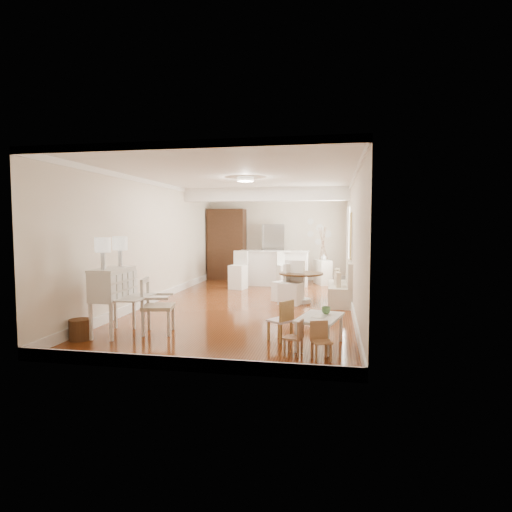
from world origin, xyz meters
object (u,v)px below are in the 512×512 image
(dining_table, at_px, (301,288))
(slip_chair_near, at_px, (291,283))
(bar_stool_left, at_px, (238,270))
(kids_chair_b, at_px, (280,320))
(kids_chair_a, at_px, (293,337))
(sideboard, at_px, (323,272))
(kids_table, at_px, (320,331))
(breakfast_counter, at_px, (274,268))
(fridge, at_px, (284,253))
(pantry_cabinet, at_px, (227,244))
(gustavian_armchair, at_px, (158,306))
(secretary_bureau, at_px, (113,301))
(kids_chair_c, at_px, (321,341))
(wicker_basket, at_px, (80,330))
(bar_stool_right, at_px, (285,270))
(slip_chair_far, at_px, (284,282))

(dining_table, height_order, slip_chair_near, slip_chair_near)
(bar_stool_left, bearing_deg, kids_chair_b, -57.02)
(kids_chair_a, bearing_deg, dining_table, -164.94)
(kids_chair_b, bearing_deg, bar_stool_left, -126.56)
(sideboard, bearing_deg, kids_chair_a, -112.50)
(kids_table, xyz_separation_m, dining_table, (-0.54, 3.53, 0.12))
(breakfast_counter, distance_m, fridge, 1.14)
(pantry_cabinet, height_order, sideboard, pantry_cabinet)
(gustavian_armchair, relative_size, sideboard, 1.20)
(secretary_bureau, bearing_deg, kids_chair_a, -11.15)
(kids_chair_c, relative_size, bar_stool_left, 0.49)
(kids_chair_b, bearing_deg, wicker_basket, -46.63)
(slip_chair_near, bearing_deg, sideboard, 96.92)
(secretary_bureau, xyz_separation_m, kids_chair_b, (2.74, 0.11, -0.22))
(sideboard, bearing_deg, bar_stool_right, -158.59)
(slip_chair_far, relative_size, fridge, 0.50)
(kids_chair_b, xyz_separation_m, slip_chair_near, (-0.13, 3.09, 0.16))
(gustavian_armchair, height_order, bar_stool_right, bar_stool_right)
(kids_chair_c, height_order, bar_stool_right, bar_stool_right)
(dining_table, bearing_deg, slip_chair_near, -131.85)
(kids_table, xyz_separation_m, slip_chair_far, (-0.95, 3.67, 0.22))
(wicker_basket, distance_m, kids_chair_c, 3.77)
(slip_chair_near, distance_m, pantry_cabinet, 4.75)
(dining_table, bearing_deg, slip_chair_far, 161.69)
(dining_table, xyz_separation_m, bar_stool_left, (-1.90, 1.80, 0.18))
(slip_chair_far, bearing_deg, breakfast_counter, -133.47)
(kids_chair_b, distance_m, slip_chair_near, 3.09)
(secretary_bureau, relative_size, wicker_basket, 3.38)
(secretary_bureau, distance_m, wicker_basket, 0.66)
(kids_chair_c, bearing_deg, slip_chair_near, 81.42)
(kids_chair_b, bearing_deg, kids_table, 104.29)
(bar_stool_left, relative_size, pantry_cabinet, 0.46)
(fridge, xyz_separation_m, sideboard, (1.23, -0.56, -0.53))
(wicker_basket, height_order, fridge, fridge)
(kids_chair_c, distance_m, fridge, 8.04)
(slip_chair_near, bearing_deg, breakfast_counter, 122.81)
(kids_table, distance_m, bar_stool_right, 5.89)
(bar_stool_right, height_order, pantry_cabinet, pantry_cabinet)
(wicker_basket, height_order, sideboard, sideboard)
(kids_table, xyz_separation_m, breakfast_counter, (-1.56, 6.21, 0.29))
(secretary_bureau, height_order, slip_chair_far, secretary_bureau)
(kids_chair_c, relative_size, slip_chair_near, 0.53)
(wicker_basket, distance_m, kids_chair_a, 3.37)
(sideboard, bearing_deg, wicker_basket, -137.88)
(pantry_cabinet, bearing_deg, sideboard, -10.77)
(gustavian_armchair, bearing_deg, secretary_bureau, 95.64)
(breakfast_counter, height_order, pantry_cabinet, pantry_cabinet)
(wicker_basket, relative_size, sideboard, 0.42)
(kids_table, relative_size, fridge, 0.50)
(wicker_basket, relative_size, bar_stool_right, 0.31)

